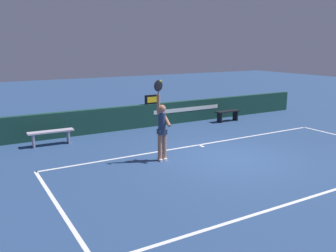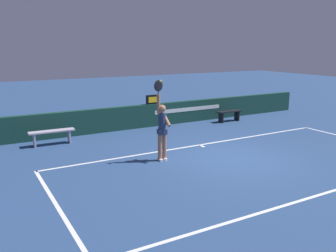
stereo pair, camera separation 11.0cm
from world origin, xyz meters
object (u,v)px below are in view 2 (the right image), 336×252
(tennis_ball, at_px, (160,81))
(courtside_bench_far, at_px, (52,134))
(courtside_bench_near, at_px, (229,114))
(speed_display, at_px, (153,99))
(tennis_player, at_px, (162,128))

(tennis_ball, height_order, courtside_bench_far, tennis_ball)
(courtside_bench_near, relative_size, courtside_bench_far, 0.78)
(speed_display, distance_m, courtside_bench_far, 4.70)
(tennis_ball, xyz_separation_m, courtside_bench_near, (5.62, 3.64, -2.09))
(tennis_ball, bearing_deg, courtside_bench_far, 124.41)
(courtside_bench_near, bearing_deg, speed_display, 165.88)
(speed_display, distance_m, courtside_bench_near, 3.75)
(courtside_bench_near, bearing_deg, tennis_player, -147.19)
(tennis_player, distance_m, courtside_bench_far, 4.40)
(tennis_player, relative_size, tennis_ball, 36.17)
(tennis_player, height_order, courtside_bench_far, tennis_player)
(tennis_player, xyz_separation_m, tennis_ball, (-0.09, -0.08, 1.42))
(tennis_player, bearing_deg, courtside_bench_near, 32.81)
(speed_display, relative_size, tennis_player, 0.24)
(tennis_ball, distance_m, courtside_bench_far, 4.83)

